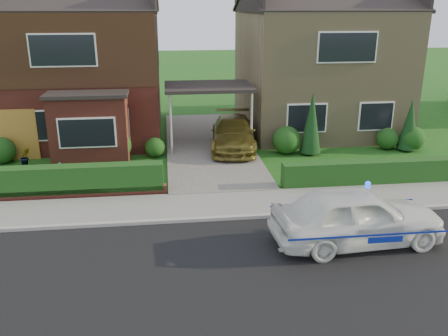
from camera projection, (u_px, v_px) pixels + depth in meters
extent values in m
plane|color=#165215|center=(251.00, 274.00, 11.28)|extent=(120.00, 120.00, 0.00)
cube|color=black|center=(251.00, 274.00, 11.28)|extent=(60.00, 6.00, 0.02)
cube|color=#9E9993|center=(233.00, 218.00, 14.13)|extent=(60.00, 0.16, 0.12)
cube|color=slate|center=(229.00, 204.00, 15.12)|extent=(60.00, 2.00, 0.10)
cube|color=#666059|center=(209.00, 144.00, 21.59)|extent=(3.80, 12.00, 0.12)
cube|color=maroon|center=(83.00, 75.00, 22.82)|extent=(7.20, 8.00, 5.80)
cube|color=white|center=(31.00, 126.00, 19.35)|extent=(1.80, 0.08, 1.30)
cube|color=white|center=(110.00, 124.00, 19.71)|extent=(1.60, 0.08, 1.30)
cube|color=white|center=(63.00, 50.00, 18.56)|extent=(2.60, 0.08, 1.30)
cube|color=black|center=(80.00, 44.00, 22.35)|extent=(7.26, 8.06, 2.90)
cube|color=maroon|center=(90.00, 129.00, 19.01)|extent=(3.00, 1.40, 2.70)
cube|color=black|center=(87.00, 94.00, 18.55)|extent=(3.20, 1.60, 0.14)
cube|color=#97845C|center=(316.00, 71.00, 24.15)|extent=(7.20, 8.00, 5.80)
cube|color=white|center=(307.00, 118.00, 20.68)|extent=(1.80, 0.08, 1.30)
cube|color=white|center=(376.00, 116.00, 21.05)|extent=(1.60, 0.08, 1.30)
cube|color=white|center=(347.00, 47.00, 19.89)|extent=(2.60, 0.08, 1.30)
cube|color=black|center=(208.00, 87.00, 20.73)|extent=(3.80, 3.00, 0.14)
cylinder|color=gray|center=(171.00, 125.00, 19.66)|extent=(0.10, 0.10, 2.70)
cylinder|color=gray|center=(251.00, 123.00, 20.05)|extent=(0.10, 0.10, 2.70)
cube|color=olive|center=(10.00, 135.00, 19.34)|extent=(2.20, 0.10, 2.10)
cube|color=maroon|center=(49.00, 195.00, 15.53)|extent=(7.70, 0.25, 0.36)
cube|color=#163C13|center=(50.00, 198.00, 15.73)|extent=(7.50, 0.55, 0.90)
cube|color=#163C13|center=(384.00, 184.00, 16.97)|extent=(7.50, 0.55, 0.80)
sphere|color=#163C13|center=(2.00, 150.00, 19.05)|extent=(1.08, 1.08, 1.08)
sphere|color=#163C13|center=(115.00, 145.00, 19.34)|extent=(1.32, 1.32, 1.32)
sphere|color=#163C13|center=(155.00, 147.00, 19.88)|extent=(0.84, 0.84, 0.84)
sphere|color=#163C13|center=(286.00, 140.00, 20.28)|extent=(1.20, 1.20, 1.20)
sphere|color=#163C13|center=(387.00, 139.00, 20.94)|extent=(0.96, 0.96, 0.96)
sphere|color=#163C13|center=(412.00, 138.00, 20.76)|extent=(1.08, 1.08, 1.08)
cone|color=black|center=(311.00, 125.00, 19.98)|extent=(0.90, 0.90, 2.60)
cone|color=black|center=(409.00, 126.00, 20.55)|extent=(0.90, 0.90, 2.20)
imported|color=silver|center=(357.00, 217.00, 12.51)|extent=(2.14, 4.66, 1.55)
sphere|color=#193FF2|center=(368.00, 186.00, 12.26)|extent=(0.17, 0.17, 0.17)
cube|color=navy|center=(371.00, 235.00, 11.66)|extent=(4.18, 0.02, 0.05)
cube|color=navy|center=(344.00, 205.00, 13.39)|extent=(4.18, 0.01, 0.05)
ellipsoid|color=black|center=(312.00, 210.00, 12.17)|extent=(0.22, 0.17, 0.21)
sphere|color=white|center=(313.00, 212.00, 12.12)|extent=(0.11, 0.11, 0.11)
sphere|color=black|center=(313.00, 206.00, 12.11)|extent=(0.13, 0.13, 0.13)
cone|color=black|center=(312.00, 203.00, 12.09)|extent=(0.04, 0.04, 0.05)
cone|color=black|center=(315.00, 203.00, 12.10)|extent=(0.04, 0.04, 0.05)
imported|color=brown|center=(233.00, 133.00, 20.66)|extent=(2.43, 4.80, 1.34)
imported|color=gray|center=(59.00, 175.00, 16.72)|extent=(0.45, 0.32, 0.80)
imported|color=gray|center=(25.00, 157.00, 18.75)|extent=(0.51, 0.50, 0.73)
imported|color=gray|center=(107.00, 181.00, 16.35)|extent=(0.50, 0.50, 0.66)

